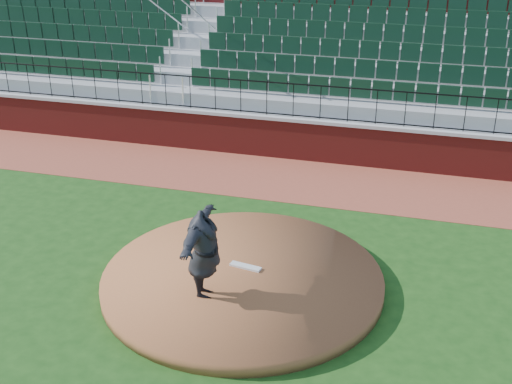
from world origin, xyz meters
TOP-DOWN VIEW (x-y plane):
  - ground at (0.00, 0.00)m, footprint 90.00×90.00m
  - warning_track at (0.00, 5.40)m, footprint 34.00×3.20m
  - field_wall at (0.00, 7.00)m, footprint 34.00×0.35m
  - wall_cap at (0.00, 7.00)m, footprint 34.00×0.45m
  - wall_railing at (0.00, 7.00)m, footprint 34.00×0.05m
  - seating_stands at (0.00, 9.72)m, footprint 34.00×5.10m
  - concourse_wall at (0.00, 12.52)m, footprint 34.00×0.50m
  - pitchers_mound at (0.21, -0.25)m, footprint 5.73×5.73m
  - pitching_rubber at (0.19, 0.02)m, footprint 0.69×0.27m
  - pitcher at (-0.27, -1.16)m, footprint 0.88×2.29m

SIDE VIEW (x-z plane):
  - ground at x=0.00m, z-range 0.00..0.00m
  - warning_track at x=0.00m, z-range 0.00..0.01m
  - pitchers_mound at x=0.21m, z-range 0.00..0.25m
  - pitching_rubber at x=0.19m, z-range 0.25..0.29m
  - field_wall at x=0.00m, z-range 0.00..1.20m
  - pitcher at x=-0.27m, z-range 0.25..2.07m
  - wall_cap at x=0.00m, z-range 1.20..1.30m
  - wall_railing at x=0.00m, z-range 1.30..2.30m
  - seating_stands at x=0.00m, z-range 0.00..4.60m
  - concourse_wall at x=0.00m, z-range 0.00..5.50m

